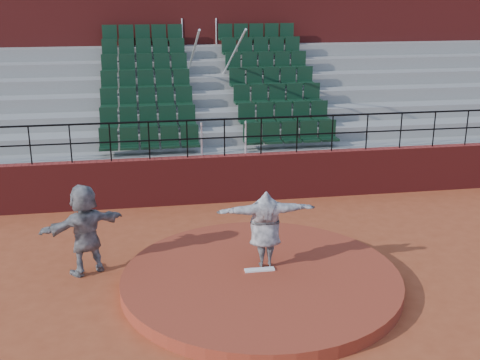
# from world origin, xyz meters

# --- Properties ---
(ground) EXTENTS (90.00, 90.00, 0.00)m
(ground) POSITION_xyz_m (0.00, 0.00, 0.00)
(ground) COLOR #984022
(ground) RESTS_ON ground
(pitchers_mound) EXTENTS (5.50, 5.50, 0.25)m
(pitchers_mound) POSITION_xyz_m (0.00, 0.00, 0.12)
(pitchers_mound) COLOR maroon
(pitchers_mound) RESTS_ON ground
(pitching_rubber) EXTENTS (0.60, 0.15, 0.03)m
(pitching_rubber) POSITION_xyz_m (0.00, 0.15, 0.27)
(pitching_rubber) COLOR white
(pitching_rubber) RESTS_ON pitchers_mound
(boundary_wall) EXTENTS (24.00, 0.30, 1.30)m
(boundary_wall) POSITION_xyz_m (0.00, 5.00, 0.65)
(boundary_wall) COLOR maroon
(boundary_wall) RESTS_ON ground
(wall_railing) EXTENTS (24.04, 0.05, 1.03)m
(wall_railing) POSITION_xyz_m (0.00, 5.00, 2.03)
(wall_railing) COLOR black
(wall_railing) RESTS_ON boundary_wall
(seating_deck) EXTENTS (24.00, 5.97, 4.63)m
(seating_deck) POSITION_xyz_m (0.00, 8.65, 1.43)
(seating_deck) COLOR gray
(seating_deck) RESTS_ON ground
(press_box_facade) EXTENTS (24.00, 3.00, 7.10)m
(press_box_facade) POSITION_xyz_m (0.00, 12.60, 3.55)
(press_box_facade) COLOR maroon
(press_box_facade) RESTS_ON ground
(pitcher) EXTENTS (1.97, 0.57, 1.59)m
(pitcher) POSITION_xyz_m (0.15, 0.36, 1.05)
(pitcher) COLOR black
(pitcher) RESTS_ON pitchers_mound
(fielder) EXTENTS (1.83, 1.29, 1.91)m
(fielder) POSITION_xyz_m (-3.42, 1.17, 0.95)
(fielder) COLOR black
(fielder) RESTS_ON ground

